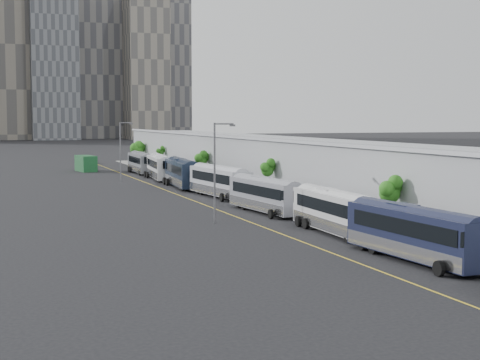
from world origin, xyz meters
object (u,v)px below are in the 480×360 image
bus_7 (141,165)px  bus_2 (336,215)px  bus_4 (220,184)px  bus_1 (415,238)px  street_lamp_far (122,147)px  street_lamp_near (217,166)px  bus_3 (266,198)px  bus_5 (183,175)px  shipping_container (86,164)px  suv (84,160)px  bus_6 (161,169)px

bus_7 → bus_2: bearing=-87.9°
bus_2 → bus_4: bus_4 is taller
bus_1 → street_lamp_far: (-6.85, 67.11, 3.57)m
bus_4 → street_lamp_near: bearing=-114.5°
bus_7 → street_lamp_far: street_lamp_far is taller
bus_3 → bus_2: bearing=-93.3°
bus_5 → shipping_container: bearing=107.6°
bus_4 → bus_3: bearing=-96.3°
bus_4 → bus_1: bearing=-95.8°
bus_5 → shipping_container: (-8.17, 35.29, -0.26)m
bus_1 → bus_4: bus_4 is taller
street_lamp_near → street_lamp_far: street_lamp_near is taller
bus_4 → suv: bus_4 is taller
bus_4 → bus_6: 27.21m
street_lamp_near → suv: bearing=89.4°
bus_3 → bus_4: bus_4 is taller
street_lamp_near → bus_6: bearing=82.4°
bus_1 → bus_5: bus_5 is taller
street_lamp_far → street_lamp_near: bearing=-90.0°
bus_1 → shipping_container: bearing=91.8°
bus_3 → bus_4: (0.21, 15.33, 0.10)m
bus_3 → bus_6: 42.54m
bus_1 → bus_6: (-0.48, 69.10, 0.06)m
bus_6 → bus_7: 13.43m
bus_1 → bus_6: 69.10m
bus_7 → shipping_container: 11.68m
bus_1 → shipping_container: 91.23m
bus_5 → shipping_container: bus_5 is taller
bus_1 → bus_7: size_ratio=1.02×
bus_4 → suv: 71.88m
bus_1 → street_lamp_far: 67.55m
bus_2 → bus_5: 43.32m
bus_3 → bus_4: bearing=84.1°
bus_1 → street_lamp_far: street_lamp_far is taller
bus_1 → bus_6: bearing=86.6°
shipping_container → bus_1: bearing=-92.1°
street_lamp_far → suv: 46.62m
bus_6 → street_lamp_near: street_lamp_near is taller
bus_4 → street_lamp_far: bearing=100.1°
bus_1 → bus_5: bearing=86.9°
suv → shipping_container: bearing=-80.1°
bus_1 → bus_3: (-0.02, 26.57, -0.06)m
shipping_container → bus_6: bearing=-76.6°
bus_1 → bus_5: 55.52m
bus_6 → bus_5: bearing=-84.9°
bus_4 → bus_7: 40.64m
bus_3 → street_lamp_near: size_ratio=1.36×
suv → street_lamp_far: bearing=-74.1°
bus_1 → shipping_container: bus_1 is taller
bus_6 → bus_4: bearing=-82.8°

